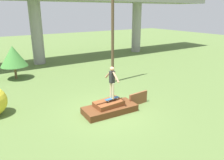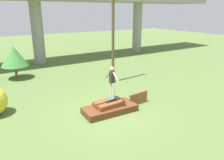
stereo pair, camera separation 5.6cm
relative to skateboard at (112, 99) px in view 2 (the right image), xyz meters
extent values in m
plane|color=#567038|center=(-0.14, -0.01, -0.72)|extent=(80.00, 80.00, 0.00)
cube|color=#5B3319|center=(-0.14, -0.01, -0.55)|extent=(2.80, 1.39, 0.34)
cube|color=brown|center=(-0.17, 0.05, -0.25)|extent=(1.47, 0.91, 0.30)
cylinder|color=brown|center=(-0.14, -0.01, -0.10)|extent=(1.53, 0.05, 0.05)
cube|color=brown|center=(1.72, -0.03, -0.38)|extent=(1.25, 0.18, 0.69)
cube|color=#23517F|center=(0.00, 0.00, 0.01)|extent=(0.83, 0.26, 0.01)
cylinder|color=silver|center=(0.28, 0.11, -0.05)|extent=(0.06, 0.03, 0.05)
cylinder|color=silver|center=(0.29, -0.07, -0.05)|extent=(0.06, 0.03, 0.05)
cylinder|color=silver|center=(-0.29, 0.07, -0.05)|extent=(0.06, 0.03, 0.05)
cylinder|color=silver|center=(-0.28, -0.11, -0.05)|extent=(0.06, 0.03, 0.05)
cylinder|color=#C6B78E|center=(-0.01, 0.08, 0.43)|extent=(0.12, 0.12, 0.84)
cylinder|color=#C6B78E|center=(0.01, -0.08, 0.43)|extent=(0.12, 0.12, 0.84)
cube|color=black|center=(0.00, 0.00, 1.15)|extent=(0.23, 0.23, 0.61)
sphere|color=#A37556|center=(0.00, 0.00, 1.56)|extent=(0.21, 0.21, 0.21)
cylinder|color=#A37556|center=(-0.02, 0.31, 1.21)|extent=(0.12, 0.49, 0.47)
cylinder|color=#A37556|center=(0.02, -0.31, 1.21)|extent=(0.12, 0.49, 0.47)
cylinder|color=gray|center=(-0.14, 12.87, 2.21)|extent=(1.10, 1.10, 5.87)
cylinder|color=gray|center=(11.96, 12.87, 2.21)|extent=(1.10, 1.10, 5.87)
cylinder|color=brown|center=(2.72, 4.11, 3.65)|extent=(0.20, 0.20, 8.74)
cylinder|color=brown|center=(-3.07, 8.80, -0.23)|extent=(0.18, 0.18, 0.98)
cone|color=#428438|center=(-3.07, 8.80, 1.03)|extent=(1.97, 1.97, 1.54)
camera|label=1|loc=(-5.61, -8.64, 4.30)|focal=35.00mm
camera|label=2|loc=(-5.56, -8.67, 4.30)|focal=35.00mm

